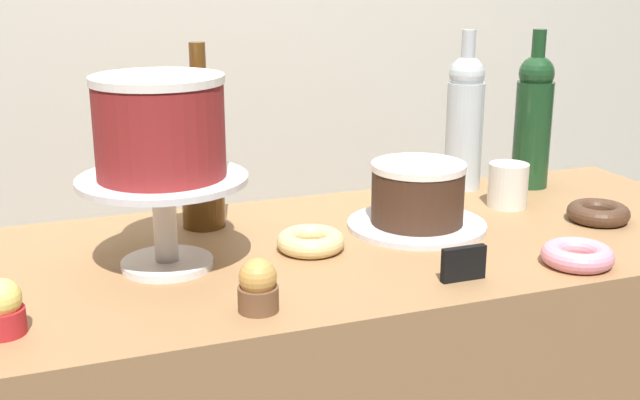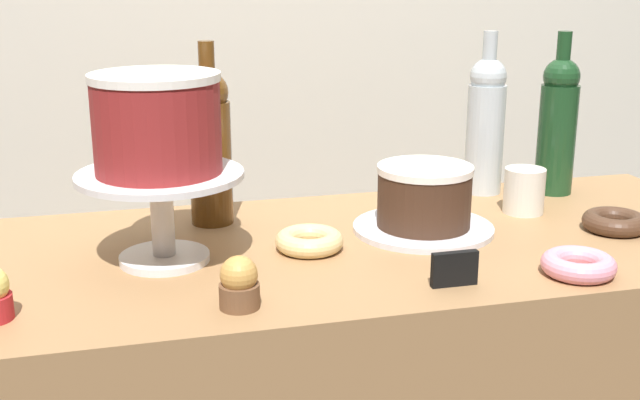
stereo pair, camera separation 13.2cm
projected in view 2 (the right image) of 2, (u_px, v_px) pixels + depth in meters
name	position (u px, v px, depth m)	size (l,w,h in m)	color
back_wall	(235.00, 5.00, 2.05)	(6.00, 0.05, 2.60)	beige
cake_stand_pedestal	(161.00, 201.00, 1.25)	(0.26, 0.26, 0.15)	silver
white_layer_cake	(157.00, 123.00, 1.21)	(0.20, 0.20, 0.15)	maroon
silver_serving_platter	(423.00, 228.00, 1.42)	(0.25, 0.25, 0.01)	silver
chocolate_round_cake	(424.00, 196.00, 1.40)	(0.17, 0.17, 0.11)	#3D2619
wine_bottle_clear	(486.00, 123.00, 1.62)	(0.08, 0.08, 0.33)	#B2BCC1
wine_bottle_amber	(210.00, 145.00, 1.43)	(0.08, 0.08, 0.33)	#5B3814
wine_bottle_green	(558.00, 123.00, 1.62)	(0.08, 0.08, 0.33)	#193D1E
cupcake_caramel	(239.00, 284.00, 1.10)	(0.06, 0.06, 0.07)	brown
donut_pink	(578.00, 265.00, 1.22)	(0.11, 0.11, 0.03)	pink
donut_chocolate	(615.00, 222.00, 1.42)	(0.11, 0.11, 0.03)	#472D1E
donut_glazed	(309.00, 241.00, 1.32)	(0.11, 0.11, 0.03)	#E0C17F
price_sign_chalkboard	(454.00, 269.00, 1.17)	(0.07, 0.01, 0.05)	black
coffee_cup_ceramic	(524.00, 191.00, 1.52)	(0.08, 0.08, 0.08)	silver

